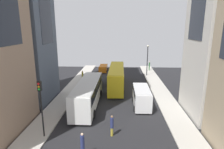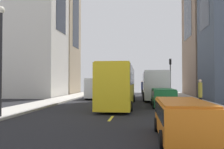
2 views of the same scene
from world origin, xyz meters
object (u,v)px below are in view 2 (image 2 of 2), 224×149
object	(u,v)px
streetcar_yellow	(119,82)
delivery_van_white	(97,87)
pedestrian_crossing_mid	(200,93)
car_orange_0	(182,116)
pedestrian_waiting_curb	(128,88)
city_bus_white	(154,83)
traffic_light_near_corner	(170,69)
car_green_1	(163,96)
pedestrian_crossing_near	(142,87)

from	to	relation	value
streetcar_yellow	delivery_van_white	bearing A→B (deg)	-66.97
streetcar_yellow	pedestrian_crossing_mid	bearing A→B (deg)	160.17
streetcar_yellow	delivery_van_white	distance (m)	9.13
car_orange_0	pedestrian_crossing_mid	world-z (taller)	pedestrian_crossing_mid
pedestrian_waiting_curb	delivery_van_white	bearing A→B (deg)	-136.04
city_bus_white	pedestrian_waiting_curb	distance (m)	8.17
pedestrian_waiting_curb	traffic_light_near_corner	world-z (taller)	traffic_light_near_corner
pedestrian_crossing_mid	pedestrian_waiting_curb	xyz separation A→B (m)	(6.49, -18.08, -0.20)
car_green_1	streetcar_yellow	bearing A→B (deg)	-10.32
streetcar_yellow	car_orange_0	bearing A→B (deg)	106.05
car_orange_0	pedestrian_crossing_near	xyz separation A→B (m)	(1.23, -31.19, 0.30)
car_green_1	pedestrian_waiting_curb	xyz separation A→B (m)	(3.81, -16.43, 0.22)
pedestrian_crossing_near	car_green_1	bearing A→B (deg)	78.23
streetcar_yellow	car_green_1	distance (m)	4.10
car_green_1	pedestrian_waiting_curb	distance (m)	16.87
pedestrian_waiting_curb	pedestrian_crossing_mid	bearing A→B (deg)	-90.06
car_orange_0	traffic_light_near_corner	bearing A→B (deg)	-96.21
car_green_1	pedestrian_crossing_near	xyz separation A→B (m)	(1.60, -19.76, 0.26)
delivery_van_white	pedestrian_crossing_near	size ratio (longest dim) A/B	2.40
car_orange_0	car_green_1	distance (m)	11.44
pedestrian_crossing_near	traffic_light_near_corner	bearing A→B (deg)	131.39
delivery_van_white	traffic_light_near_corner	world-z (taller)	traffic_light_near_corner
pedestrian_crossing_near	pedestrian_crossing_mid	bearing A→B (deg)	84.89
pedestrian_crossing_mid	traffic_light_near_corner	xyz separation A→B (m)	(-0.05, -18.69, 2.65)
city_bus_white	traffic_light_near_corner	size ratio (longest dim) A/B	2.12
car_orange_0	pedestrian_waiting_curb	bearing A→B (deg)	-82.96
streetcar_yellow	car_orange_0	world-z (taller)	streetcar_yellow
streetcar_yellow	pedestrian_waiting_curb	xyz separation A→B (m)	(-0.05, -15.72, -0.97)
pedestrian_crossing_near	streetcar_yellow	bearing A→B (deg)	66.83
pedestrian_crossing_near	pedestrian_waiting_curb	distance (m)	4.00
streetcar_yellow	pedestrian_crossing_near	world-z (taller)	streetcar_yellow
delivery_van_white	pedestrian_crossing_mid	world-z (taller)	delivery_van_white
city_bus_white	delivery_van_white	distance (m)	7.20
city_bus_white	streetcar_yellow	xyz separation A→B (m)	(3.62, 8.42, 0.12)
traffic_light_near_corner	delivery_van_white	bearing A→B (deg)	38.06
pedestrian_crossing_mid	city_bus_white	bearing A→B (deg)	86.90
pedestrian_crossing_mid	car_green_1	bearing A→B (deg)	130.01
car_green_1	traffic_light_near_corner	xyz separation A→B (m)	(-2.73, -17.04, 3.08)
streetcar_yellow	city_bus_white	bearing A→B (deg)	-113.24
car_green_1	pedestrian_crossing_near	distance (m)	19.83
traffic_light_near_corner	city_bus_white	bearing A→B (deg)	69.42
traffic_light_near_corner	car_green_1	bearing A→B (deg)	80.91
delivery_van_white	pedestrian_crossing_near	bearing A→B (deg)	-118.64
car_orange_0	pedestrian_waiting_curb	distance (m)	28.07
delivery_van_white	pedestrian_waiting_curb	bearing A→B (deg)	-116.23
car_green_1	pedestrian_crossing_mid	distance (m)	3.18
delivery_van_white	traffic_light_near_corner	size ratio (longest dim) A/B	0.97
streetcar_yellow	car_green_1	bearing A→B (deg)	169.68
car_green_1	traffic_light_near_corner	bearing A→B (deg)	-99.09
streetcar_yellow	car_orange_0	distance (m)	12.68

